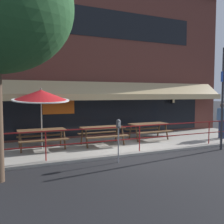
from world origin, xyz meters
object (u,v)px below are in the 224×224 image
(picnic_table_centre, at_px, (102,131))
(street_sign_pole, at_px, (223,98))
(patio_umbrella_left, at_px, (41,96))
(parking_meter_near, at_px, (118,128))
(picnic_table_right, at_px, (148,127))
(picnic_table_left, at_px, (42,134))
(pedestrian_walking, at_px, (222,119))

(picnic_table_centre, distance_m, street_sign_pole, 5.02)
(patio_umbrella_left, height_order, parking_meter_near, patio_umbrella_left)
(picnic_table_right, xyz_separation_m, patio_umbrella_left, (-4.89, -0.05, 1.47))
(picnic_table_left, xyz_separation_m, parking_meter_near, (2.05, -2.57, 0.44))
(picnic_table_left, xyz_separation_m, patio_umbrella_left, (-0.00, 0.06, 1.47))
(parking_meter_near, xyz_separation_m, street_sign_pole, (4.62, 0.05, 0.94))
(patio_umbrella_left, bearing_deg, picnic_table_centre, -5.60)
(patio_umbrella_left, relative_size, pedestrian_walking, 1.40)
(picnic_table_centre, xyz_separation_m, pedestrian_walking, (5.89, -0.84, 0.35))
(pedestrian_walking, bearing_deg, parking_meter_near, -166.15)
(picnic_table_right, bearing_deg, parking_meter_near, -136.62)
(picnic_table_centre, xyz_separation_m, picnic_table_right, (2.44, 0.29, 0.00))
(picnic_table_centre, distance_m, pedestrian_walking, 5.96)
(pedestrian_walking, distance_m, street_sign_pole, 2.47)
(street_sign_pole, bearing_deg, pedestrian_walking, 41.97)
(pedestrian_walking, bearing_deg, street_sign_pole, -138.03)
(parking_meter_near, bearing_deg, picnic_table_left, 128.60)
(picnic_table_left, distance_m, street_sign_pole, 7.26)
(pedestrian_walking, bearing_deg, picnic_table_left, 173.03)
(picnic_table_centre, bearing_deg, picnic_table_right, 6.85)
(picnic_table_centre, relative_size, parking_meter_near, 1.27)
(parking_meter_near, distance_m, street_sign_pole, 4.71)
(picnic_table_right, bearing_deg, picnic_table_centre, -173.15)
(parking_meter_near, bearing_deg, pedestrian_walking, 13.85)
(picnic_table_centre, height_order, street_sign_pole, street_sign_pole)
(pedestrian_walking, bearing_deg, patio_umbrella_left, 172.62)
(picnic_table_left, distance_m, pedestrian_walking, 8.40)
(patio_umbrella_left, bearing_deg, picnic_table_left, -90.00)
(picnic_table_left, height_order, parking_meter_near, parking_meter_near)
(picnic_table_right, height_order, street_sign_pole, street_sign_pole)
(picnic_table_right, relative_size, patio_umbrella_left, 0.75)
(pedestrian_walking, xyz_separation_m, parking_meter_near, (-6.28, -1.55, 0.09))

